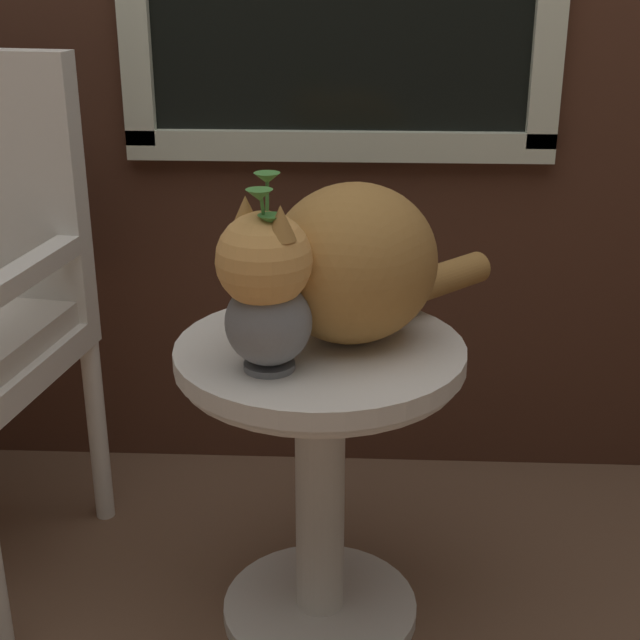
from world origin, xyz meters
TOP-DOWN VIEW (x-y plane):
  - ground_plane at (0.00, 0.00)m, footprint 6.00×6.00m
  - wicker_side_table at (0.08, 0.08)m, footprint 0.54×0.54m
  - cat at (0.13, 0.10)m, footprint 0.51×0.51m
  - pewter_vase_with_ivy at (0.00, -0.03)m, footprint 0.15×0.15m

SIDE VIEW (x-z plane):
  - ground_plane at x=0.00m, z-range 0.00..0.00m
  - wicker_side_table at x=0.08m, z-range 0.12..0.73m
  - pewter_vase_with_ivy at x=0.00m, z-range 0.54..0.88m
  - cat at x=0.13m, z-range 0.61..0.91m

